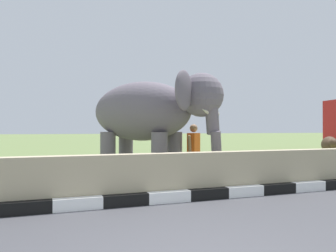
# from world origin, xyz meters

# --- Properties ---
(striped_curb) EXTENTS (16.20, 0.20, 0.24)m
(striped_curb) POSITION_xyz_m (-0.35, 3.34, 0.12)
(striped_curb) COLOR white
(striped_curb) RESTS_ON ground_plane
(barrier_parapet) EXTENTS (28.00, 0.36, 1.00)m
(barrier_parapet) POSITION_xyz_m (2.00, 3.64, 0.50)
(barrier_parapet) COLOR tan
(barrier_parapet) RESTS_ON ground_plane
(elephant) EXTENTS (3.78, 3.88, 2.99)m
(elephant) POSITION_xyz_m (1.49, 5.98, 1.97)
(elephant) COLOR slate
(elephant) RESTS_ON ground_plane
(person_handler) EXTENTS (0.58, 0.50, 1.66)m
(person_handler) POSITION_xyz_m (2.69, 5.77, 0.93)
(person_handler) COLOR navy
(person_handler) RESTS_ON ground_plane
(cow_near) EXTENTS (1.52, 1.73, 1.23)m
(cow_near) POSITION_xyz_m (9.16, 7.04, 0.87)
(cow_near) COLOR #473323
(cow_near) RESTS_ON ground_plane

